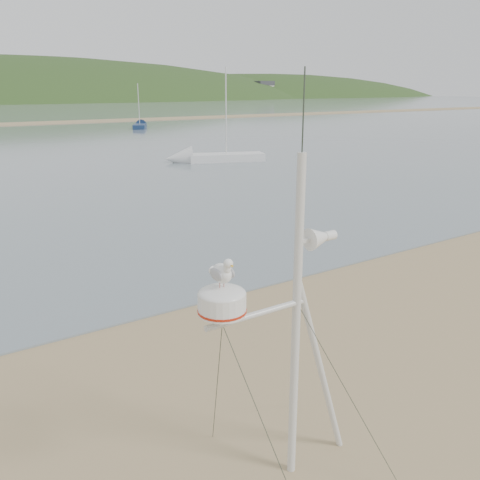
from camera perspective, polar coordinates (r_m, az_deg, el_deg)
ground at (r=7.38m, az=-11.16°, el=-23.28°), size 560.00×560.00×0.00m
mast_rig at (r=6.42m, az=5.92°, el=-16.63°), size 2.19×2.33×4.93m
sailboat_blue_far at (r=65.66m, az=-11.08°, el=12.53°), size 3.84×5.65×5.67m
sailboat_white_near at (r=34.02m, az=-4.35°, el=9.19°), size 6.69×3.85×6.54m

